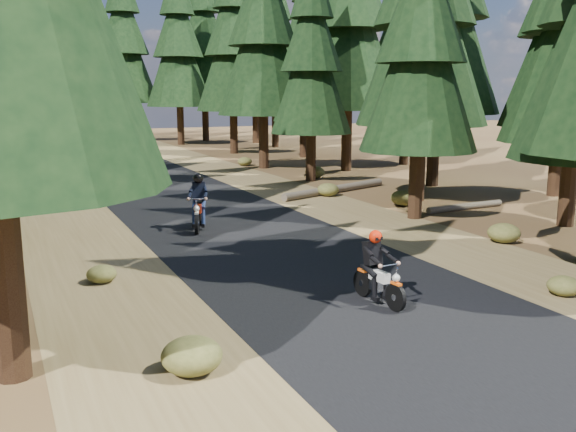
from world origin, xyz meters
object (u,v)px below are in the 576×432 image
object	(u,v)px
log_near	(335,189)
log_far	(465,207)
rider_follow	(199,211)
rider_lead	(379,280)

from	to	relation	value
log_near	log_far	xyz separation A→B (m)	(2.36, -5.34, -0.04)
log_near	log_far	size ratio (longest dim) A/B	1.78
log_near	rider_follow	world-z (taller)	rider_follow
rider_lead	log_far	bearing A→B (deg)	-143.31
log_near	rider_follow	size ratio (longest dim) A/B	3.03
log_near	log_far	world-z (taller)	log_near
log_far	rider_lead	bearing A→B (deg)	-142.40
log_near	log_far	distance (m)	5.84
log_far	rider_lead	world-z (taller)	rider_lead
log_near	rider_follow	distance (m)	8.68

